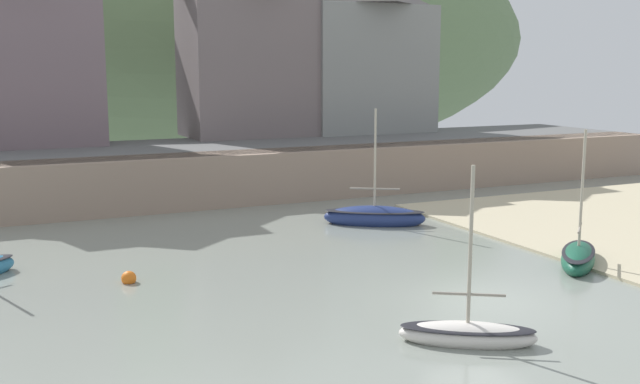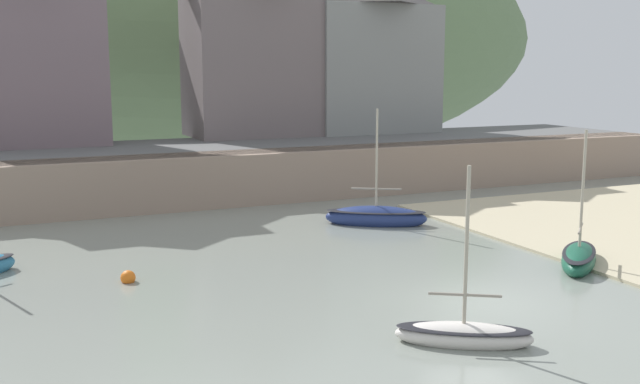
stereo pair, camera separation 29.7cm
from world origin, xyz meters
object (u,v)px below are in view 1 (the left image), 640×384
at_px(rowboat_small_beached, 467,333).
at_px(sailboat_blue_trim, 374,217).
at_px(waterfront_building_centre, 248,40).
at_px(motorboat_with_cabin, 578,257).
at_px(mooring_buoy, 129,278).
at_px(waterfront_building_left, 26,42).
at_px(waterfront_building_right, 362,53).

xyz_separation_m(rowboat_small_beached, sailboat_blue_trim, (4.45, 12.51, 0.08)).
distance_m(waterfront_building_centre, rowboat_small_beached, 29.08).
relative_size(motorboat_with_cabin, mooring_buoy, 10.30).
bearing_deg(waterfront_building_left, rowboat_small_beached, -74.82).
bearing_deg(motorboat_with_cabin, mooring_buoy, 119.91).
bearing_deg(motorboat_with_cabin, waterfront_building_left, 79.04).
bearing_deg(mooring_buoy, waterfront_building_right, 47.01).
distance_m(waterfront_building_left, motorboat_with_cabin, 28.81).
bearing_deg(waterfront_building_right, sailboat_blue_trim, -116.04).
height_order(waterfront_building_right, motorboat_with_cabin, waterfront_building_right).
distance_m(waterfront_building_left, waterfront_building_centre, 11.98).
relative_size(sailboat_blue_trim, motorboat_with_cabin, 1.07).
xyz_separation_m(waterfront_building_left, waterfront_building_centre, (11.98, 0.00, 0.27)).
distance_m(waterfront_building_centre, motorboat_with_cabin, 24.93).
height_order(waterfront_building_right, mooring_buoy, waterfront_building_right).
bearing_deg(waterfront_building_centre, rowboat_small_beached, -99.15).
bearing_deg(waterfront_building_centre, motorboat_with_cabin, -83.02).
height_order(waterfront_building_centre, motorboat_with_cabin, waterfront_building_centre).
bearing_deg(sailboat_blue_trim, motorboat_with_cabin, -39.45).
xyz_separation_m(sailboat_blue_trim, motorboat_with_cabin, (2.89, -8.38, -0.03)).
xyz_separation_m(waterfront_building_right, rowboat_small_beached, (-11.87, -27.69, -6.99)).
xyz_separation_m(waterfront_building_left, motorboat_with_cabin, (14.86, -23.56, -7.35)).
xyz_separation_m(waterfront_building_left, sailboat_blue_trim, (11.97, -15.18, -7.31)).
bearing_deg(motorboat_with_cabin, rowboat_small_beached, 166.17).
xyz_separation_m(rowboat_small_beached, motorboat_with_cabin, (7.34, 4.13, 0.05)).
distance_m(waterfront_building_right, rowboat_small_beached, 30.93).
distance_m(waterfront_building_right, mooring_buoy, 27.50).
relative_size(waterfront_building_left, rowboat_small_beached, 2.39).
height_order(waterfront_building_right, sailboat_blue_trim, waterfront_building_right).
distance_m(waterfront_building_left, mooring_buoy, 20.87).
bearing_deg(sailboat_blue_trim, rowboat_small_beached, -78.08).
distance_m(motorboat_with_cabin, mooring_buoy, 14.20).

